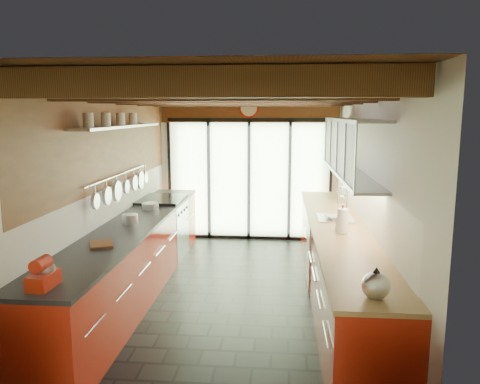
{
  "coord_description": "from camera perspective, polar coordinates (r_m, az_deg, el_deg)",
  "views": [
    {
      "loc": [
        0.56,
        -5.58,
        2.27
      ],
      "look_at": [
        0.04,
        0.4,
        1.25
      ],
      "focal_mm": 35.0,
      "sensor_mm": 36.0,
      "label": 1
    }
  ],
  "objects": [
    {
      "name": "pot_small",
      "position": [
        6.74,
        -10.88,
        -1.7
      ],
      "size": [
        0.28,
        0.28,
        0.09
      ],
      "primitive_type": "cylinder",
      "rotation": [
        0.0,
        0.0,
        0.23
      ],
      "color": "silver",
      "rests_on": "left_counter"
    },
    {
      "name": "soap_bottle",
      "position": [
        5.57,
        12.19,
        -3.46
      ],
      "size": [
        0.11,
        0.11,
        0.21
      ],
      "primitive_type": "imported",
      "rotation": [
        0.0,
        0.0,
        0.18
      ],
      "color": "silver",
      "rests_on": "right_counter"
    },
    {
      "name": "cutting_board",
      "position": [
        5.05,
        -16.58,
        -6.12
      ],
      "size": [
        0.33,
        0.37,
        0.03
      ],
      "primitive_type": "cube",
      "rotation": [
        0.0,
        0.0,
        0.42
      ],
      "color": "brown",
      "rests_on": "left_counter"
    },
    {
      "name": "paper_towel",
      "position": [
        5.41,
        12.41,
        -3.49
      ],
      "size": [
        0.14,
        0.14,
        0.33
      ],
      "color": "white",
      "rests_on": "right_counter"
    },
    {
      "name": "left_wall_fixtures",
      "position": [
        6.23,
        -14.11,
        4.88
      ],
      "size": [
        0.28,
        2.6,
        0.96
      ],
      "color": "silver",
      "rests_on": "ground"
    },
    {
      "name": "stand_mixer",
      "position": [
        4.01,
        -22.82,
        -9.31
      ],
      "size": [
        0.17,
        0.28,
        0.25
      ],
      "color": "red",
      "rests_on": "left_counter"
    },
    {
      "name": "left_counter",
      "position": [
        6.15,
        -12.75,
        -7.72
      ],
      "size": [
        0.68,
        5.0,
        0.92
      ],
      "color": "#B42311",
      "rests_on": "ground"
    },
    {
      "name": "right_counter",
      "position": [
        5.91,
        11.8,
        -8.39
      ],
      "size": [
        0.68,
        5.0,
        0.92
      ],
      "color": "#B42311",
      "rests_on": "ground"
    },
    {
      "name": "sink_assembly",
      "position": [
        6.16,
        11.65,
        -2.82
      ],
      "size": [
        0.45,
        0.52,
        0.43
      ],
      "color": "silver",
      "rests_on": "right_counter"
    },
    {
      "name": "ceiling_beams",
      "position": [
        5.99,
        -0.4,
        11.48
      ],
      "size": [
        3.14,
        5.06,
        4.9
      ],
      "color": "#593316",
      "rests_on": "ground"
    },
    {
      "name": "upper_cabinets_right",
      "position": [
        5.96,
        13.42,
        5.34
      ],
      "size": [
        0.34,
        3.0,
        3.0
      ],
      "color": "silver",
      "rests_on": "ground"
    },
    {
      "name": "glass_door",
      "position": [
        8.32,
        1.1,
        5.42
      ],
      "size": [
        2.95,
        0.1,
        2.9
      ],
      "color": "#C6EAAD",
      "rests_on": "ground"
    },
    {
      "name": "range_stove",
      "position": [
        7.48,
        -9.4,
        -4.41
      ],
      "size": [
        0.66,
        0.9,
        0.97
      ],
      "color": "silver",
      "rests_on": "ground"
    },
    {
      "name": "pot_large",
      "position": [
        5.9,
        -13.23,
        -3.23
      ],
      "size": [
        0.2,
        0.2,
        0.12
      ],
      "primitive_type": "cylinder",
      "rotation": [
        0.0,
        0.0,
        -0.04
      ],
      "color": "silver",
      "rests_on": "left_counter"
    },
    {
      "name": "kettle",
      "position": [
        3.63,
        16.22,
        -10.7
      ],
      "size": [
        0.27,
        0.29,
        0.25
      ],
      "color": "silver",
      "rests_on": "right_counter"
    },
    {
      "name": "room_shell",
      "position": [
        5.64,
        -0.75,
        3.37
      ],
      "size": [
        5.5,
        5.5,
        5.5
      ],
      "color": "silver",
      "rests_on": "ground"
    },
    {
      "name": "bowl",
      "position": [
        6.08,
        11.58,
        -3.09
      ],
      "size": [
        0.31,
        0.31,
        0.06
      ],
      "primitive_type": "imported",
      "rotation": [
        0.0,
        0.0,
        0.32
      ],
      "color": "silver",
      "rests_on": "right_counter"
    },
    {
      "name": "ground",
      "position": [
        6.05,
        -0.72,
        -12.39
      ],
      "size": [
        5.5,
        5.5,
        0.0
      ],
      "primitive_type": "plane",
      "color": "black",
      "rests_on": "ground"
    }
  ]
}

